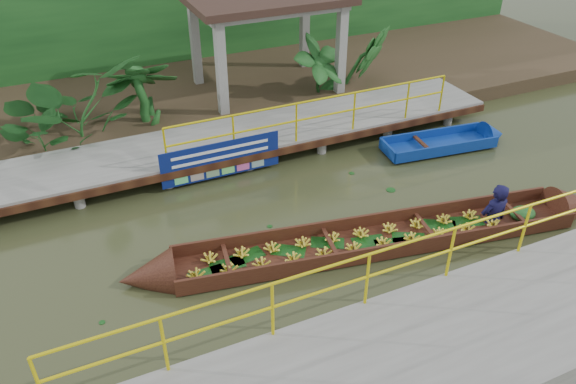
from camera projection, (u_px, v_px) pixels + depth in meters
name	position (u px, v px, depth m)	size (l,w,h in m)	color
ground	(251.00, 241.00, 11.40)	(80.00, 80.00, 0.00)	#2C341A
land_strip	(161.00, 96.00, 17.01)	(30.00, 8.00, 0.45)	#372B1B
far_dock	(201.00, 147.00, 13.76)	(16.00, 2.06, 1.66)	slate
near_dock	(414.00, 365.00, 8.37)	(18.00, 2.40, 1.73)	slate
pavilion	(266.00, 8.00, 15.71)	(4.40, 3.00, 3.00)	slate
foliage_backdrop	(136.00, 16.00, 17.95)	(30.00, 0.80, 4.00)	#154118
vendor_boat	(396.00, 231.00, 11.24)	(10.15, 2.65, 2.23)	black
moored_blue_boat	(466.00, 140.00, 14.77)	(3.51, 1.27, 0.82)	navy
blue_banner	(221.00, 159.00, 13.07)	(2.88, 0.04, 0.90)	navy
tropical_plants	(136.00, 89.00, 14.29)	(14.63, 1.63, 2.03)	#154118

